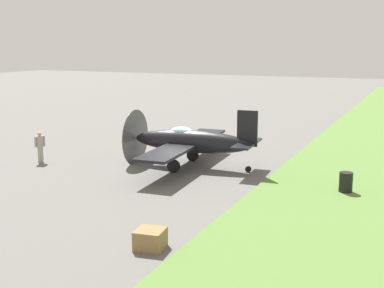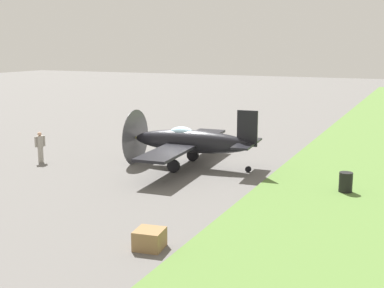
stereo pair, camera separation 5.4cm
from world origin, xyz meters
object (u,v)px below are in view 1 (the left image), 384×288
object	(u,v)px
ground_crew_chief	(40,146)
supply_crate	(150,239)
fuel_drum	(346,182)
airplane_lead	(189,141)

from	to	relation	value
ground_crew_chief	supply_crate	bearing A→B (deg)	-102.95
ground_crew_chief	fuel_drum	distance (m)	16.47
airplane_lead	ground_crew_chief	xyz separation A→B (m)	(-2.50, 8.05, -0.50)
ground_crew_chief	airplane_lead	bearing A→B (deg)	-50.53
fuel_drum	supply_crate	xyz separation A→B (m)	(-9.33, 4.78, -0.13)
ground_crew_chief	fuel_drum	world-z (taller)	ground_crew_chief
ground_crew_chief	supply_crate	distance (m)	14.25
ground_crew_chief	supply_crate	world-z (taller)	ground_crew_chief
fuel_drum	supply_crate	size ratio (longest dim) A/B	1.00
airplane_lead	ground_crew_chief	distance (m)	8.44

